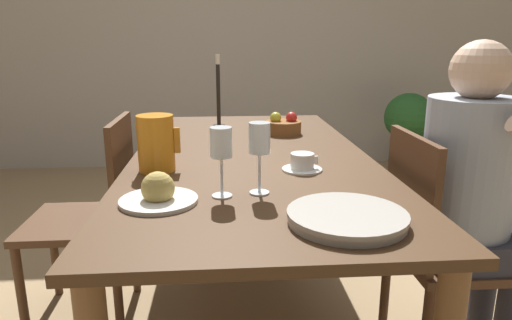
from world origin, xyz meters
TOP-DOWN VIEW (x-y plane):
  - ground_plane at (0.00, 0.00)m, footprint 20.00×20.00m
  - wall_back at (0.00, 2.57)m, footprint 10.00×0.06m
  - dining_table at (0.00, 0.00)m, footprint 0.93×1.87m
  - chair_person_side at (0.65, -0.34)m, footprint 0.42×0.42m
  - chair_opposite at (-0.65, 0.07)m, footprint 0.42×0.42m
  - person_seated at (0.74, -0.37)m, footprint 0.39×0.41m
  - red_pitcher at (-0.34, -0.21)m, footprint 0.15×0.13m
  - wine_glass_water at (-0.01, -0.48)m, footprint 0.06×0.06m
  - wine_glass_juice at (-0.12, -0.50)m, footprint 0.06×0.06m
  - teacup_near_person at (0.16, -0.25)m, footprint 0.14×0.14m
  - serving_tray at (0.19, -0.72)m, footprint 0.30×0.30m
  - bread_plate at (-0.29, -0.54)m, footprint 0.22×0.22m
  - fruit_bowl at (0.19, 0.40)m, footprint 0.17×0.17m
  - candlestick_tall at (-0.13, 0.59)m, footprint 0.06×0.06m
  - potted_plant at (1.49, 2.00)m, footprint 0.41×0.41m

SIDE VIEW (x-z plane):
  - ground_plane at x=0.00m, z-range 0.00..0.00m
  - chair_person_side at x=0.65m, z-range 0.04..0.91m
  - chair_opposite at x=-0.65m, z-range 0.04..0.91m
  - potted_plant at x=1.49m, z-range 0.11..0.86m
  - dining_table at x=0.00m, z-range 0.28..1.02m
  - person_seated at x=0.74m, z-range 0.11..1.30m
  - serving_tray at x=0.19m, z-range 0.74..0.77m
  - teacup_near_person at x=0.16m, z-range 0.74..0.80m
  - bread_plate at x=-0.29m, z-range 0.72..0.81m
  - fruit_bowl at x=0.19m, z-range 0.73..0.83m
  - red_pitcher at x=-0.34m, z-range 0.74..0.94m
  - candlestick_tall at x=-0.13m, z-range 0.70..1.08m
  - wine_glass_juice at x=-0.12m, z-range 0.79..0.99m
  - wine_glass_water at x=-0.01m, z-range 0.79..1.01m
  - wall_back at x=0.00m, z-range 0.00..2.60m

